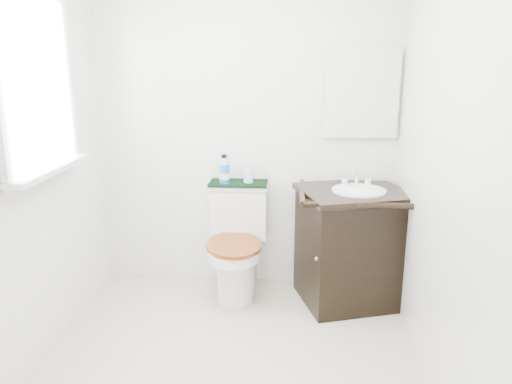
# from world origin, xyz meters

# --- Properties ---
(floor) EXTENTS (2.40, 2.40, 0.00)m
(floor) POSITION_xyz_m (0.00, 0.00, 0.00)
(floor) COLOR beige
(floor) RESTS_ON ground
(wall_back) EXTENTS (2.40, 0.00, 2.40)m
(wall_back) POSITION_xyz_m (0.00, 1.20, 1.20)
(wall_back) COLOR silver
(wall_back) RESTS_ON ground
(wall_front) EXTENTS (2.40, 0.00, 2.40)m
(wall_front) POSITION_xyz_m (0.00, -1.20, 1.20)
(wall_front) COLOR silver
(wall_front) RESTS_ON ground
(wall_left) EXTENTS (0.00, 2.40, 2.40)m
(wall_left) POSITION_xyz_m (-1.10, 0.00, 1.20)
(wall_left) COLOR silver
(wall_left) RESTS_ON ground
(wall_right) EXTENTS (0.00, 2.40, 2.40)m
(wall_right) POSITION_xyz_m (1.10, 0.00, 1.20)
(wall_right) COLOR silver
(wall_right) RESTS_ON ground
(window) EXTENTS (0.02, 0.70, 0.90)m
(window) POSITION_xyz_m (-1.07, 0.25, 1.55)
(window) COLOR white
(window) RESTS_ON wall_left
(mirror) EXTENTS (0.50, 0.02, 0.60)m
(mirror) POSITION_xyz_m (0.82, 1.18, 1.45)
(mirror) COLOR silver
(mirror) RESTS_ON wall_back
(toilet) EXTENTS (0.44, 0.65, 0.80)m
(toilet) POSITION_xyz_m (-0.05, 0.97, 0.35)
(toilet) COLOR silver
(toilet) RESTS_ON floor
(vanity) EXTENTS (0.85, 0.78, 0.92)m
(vanity) POSITION_xyz_m (0.77, 0.90, 0.43)
(vanity) COLOR black
(vanity) RESTS_ON floor
(trash_bin) EXTENTS (0.22, 0.20, 0.26)m
(trash_bin) POSITION_xyz_m (-0.05, 0.80, 0.13)
(trash_bin) COLOR silver
(trash_bin) RESTS_ON floor
(towel) EXTENTS (0.42, 0.22, 0.02)m
(towel) POSITION_xyz_m (-0.05, 1.09, 0.81)
(towel) COLOR black
(towel) RESTS_ON toilet
(mouthwash_bottle) EXTENTS (0.07, 0.07, 0.21)m
(mouthwash_bottle) POSITION_xyz_m (-0.15, 1.06, 0.91)
(mouthwash_bottle) COLOR blue
(mouthwash_bottle) RESTS_ON towel
(cup) EXTENTS (0.07, 0.07, 0.09)m
(cup) POSITION_xyz_m (0.02, 1.09, 0.86)
(cup) COLOR #8EC2E8
(cup) RESTS_ON towel
(soap_bar) EXTENTS (0.07, 0.04, 0.02)m
(soap_bar) POSITION_xyz_m (0.74, 1.01, 0.83)
(soap_bar) COLOR #1C8774
(soap_bar) RESTS_ON vanity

